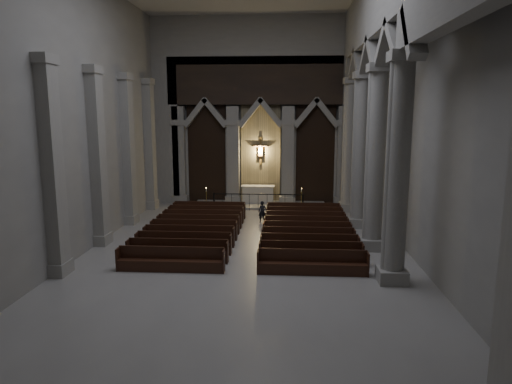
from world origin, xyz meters
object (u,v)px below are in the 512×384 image
at_px(altar, 258,194).
at_px(pews, 250,234).
at_px(altar_rail, 258,199).
at_px(candle_stand_right, 301,204).
at_px(worshipper, 262,212).
at_px(candle_stand_left, 207,204).

relative_size(altar, pews, 0.23).
height_order(altar_rail, candle_stand_right, candle_stand_right).
distance_m(altar_rail, pews, 6.54).
bearing_deg(candle_stand_right, worshipper, -122.52).
height_order(altar, altar_rail, altar).
distance_m(altar, candle_stand_left, 3.73).
distance_m(candle_stand_left, candle_stand_right, 5.90).
bearing_deg(candle_stand_left, candle_stand_right, 6.15).
height_order(altar, pews, altar).
bearing_deg(candle_stand_left, worshipper, -38.79).
xyz_separation_m(candle_stand_left, pews, (3.21, -6.43, -0.09)).
height_order(candle_stand_left, candle_stand_right, candle_stand_left).
distance_m(candle_stand_left, worshipper, 4.64).
bearing_deg(candle_stand_left, altar_rail, 1.67).
bearing_deg(candle_stand_right, candle_stand_left, -173.85).
xyz_separation_m(pews, worshipper, (0.41, 3.53, 0.30)).
bearing_deg(altar, candle_stand_left, -145.84).
distance_m(altar, altar_rail, 2.00).
xyz_separation_m(altar_rail, pews, (0.00, -6.53, -0.43)).
distance_m(candle_stand_right, worshipper, 4.20).
height_order(pews, worshipper, worshipper).
height_order(altar, worshipper, altar).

